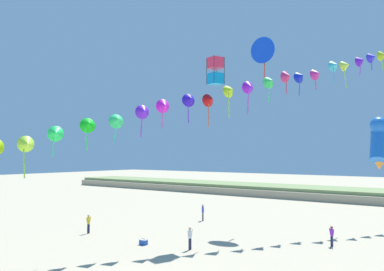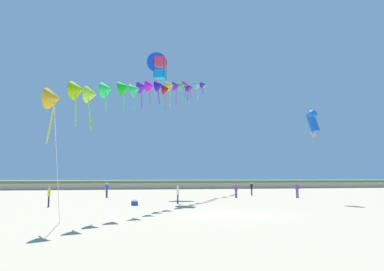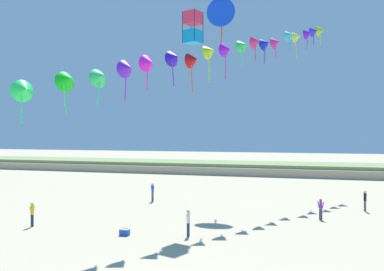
# 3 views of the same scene
# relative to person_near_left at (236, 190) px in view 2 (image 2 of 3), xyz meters

# --- Properties ---
(ground_plane) EXTENTS (240.00, 240.00, 0.00)m
(ground_plane) POSITION_rel_person_near_left_xyz_m (-5.72, -16.32, -0.88)
(ground_plane) COLOR tan
(dune_ridge) EXTENTS (120.00, 10.57, 1.68)m
(dune_ridge) POSITION_rel_person_near_left_xyz_m (-5.72, 33.14, -0.04)
(dune_ridge) COLOR tan
(dune_ridge) RESTS_ON ground
(person_near_left) EXTENTS (0.50, 0.33, 1.52)m
(person_near_left) POSITION_rel_person_near_left_xyz_m (0.00, 0.00, 0.00)
(person_near_left) COLOR #282D4C
(person_near_left) RESTS_ON ground
(person_near_right) EXTENTS (0.51, 0.45, 1.72)m
(person_near_right) POSITION_rel_person_near_left_xyz_m (-14.67, 3.82, 0.12)
(person_near_right) COLOR #474C56
(person_near_right) RESTS_ON ground
(person_mid_center) EXTENTS (0.53, 0.42, 1.70)m
(person_mid_center) POSITION_rel_person_near_left_xyz_m (6.88, -1.39, 0.10)
(person_mid_center) COLOR #282D4C
(person_mid_center) RESTS_ON ground
(person_far_left) EXTENTS (0.23, 0.59, 1.69)m
(person_far_left) POSITION_rel_person_near_left_xyz_m (3.51, 4.29, 0.10)
(person_far_left) COLOR #474C56
(person_far_left) RESTS_ON ground
(person_far_right) EXTENTS (0.22, 0.58, 1.64)m
(person_far_right) POSITION_rel_person_near_left_xyz_m (-18.71, -7.80, 0.07)
(person_far_right) COLOR #282D4C
(person_far_right) RESTS_ON ground
(person_far_center) EXTENTS (0.22, 0.58, 1.65)m
(person_far_center) POSITION_rel_person_near_left_xyz_m (-7.88, -7.30, 0.07)
(person_far_center) COLOR #282D4C
(person_far_center) RESTS_ON ground
(kite_banner_string) EXTENTS (17.67, 38.09, 18.37)m
(kite_banner_string) POSITION_rel_person_near_left_xyz_m (-7.85, -1.55, 11.38)
(kite_banner_string) COLOR gold
(large_kite_low_lead) EXTENTS (1.44, 1.44, 2.33)m
(large_kite_low_lead) POSITION_rel_person_near_left_xyz_m (-9.10, -2.07, 13.26)
(large_kite_low_lead) COLOR #0D8DDD
(large_kite_mid_trail) EXTENTS (2.71, 1.07, 4.28)m
(large_kite_mid_trail) POSITION_rel_person_near_left_xyz_m (-8.77, 6.54, 16.74)
(large_kite_mid_trail) COLOR blue
(large_kite_high_solo) EXTENTS (0.95, 1.65, 2.78)m
(large_kite_high_solo) POSITION_rel_person_near_left_xyz_m (5.22, -8.15, 6.75)
(large_kite_high_solo) COLOR blue
(beach_cooler) EXTENTS (0.58, 0.41, 0.46)m
(beach_cooler) POSITION_rel_person_near_left_xyz_m (-11.73, -8.14, -0.67)
(beach_cooler) COLOR blue
(beach_cooler) RESTS_ON ground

